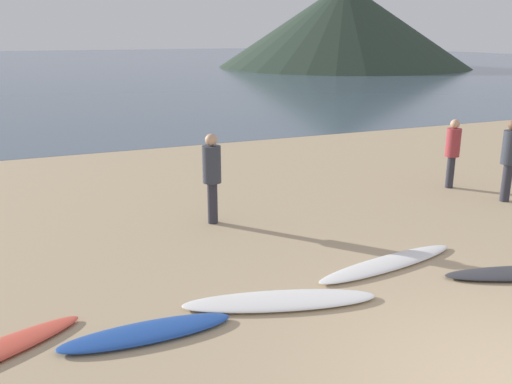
{
  "coord_description": "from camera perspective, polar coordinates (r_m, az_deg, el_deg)",
  "views": [
    {
      "loc": [
        -4.29,
        -3.08,
        3.41
      ],
      "look_at": [
        -0.53,
        5.79,
        0.6
      ],
      "focal_mm": 38.55,
      "sensor_mm": 36.0,
      "label": 1
    }
  ],
  "objects": [
    {
      "name": "surfboard_1",
      "position": [
        6.72,
        -11.26,
        -14.09
      ],
      "size": [
        2.03,
        0.53,
        0.1
      ],
      "primitive_type": "ellipsoid",
      "rotation": [
        0.0,
        0.0,
        -0.01
      ],
      "color": "#1E479E",
      "rests_on": "ground"
    },
    {
      "name": "ground_plane",
      "position": [
        14.21,
        -4.66,
        1.9
      ],
      "size": [
        120.0,
        120.0,
        0.2
      ],
      "primitive_type": "cube",
      "color": "tan",
      "rests_on": "ground"
    },
    {
      "name": "ocean_water",
      "position": [
        66.57,
        -19.72,
        12.4
      ],
      "size": [
        140.0,
        100.0,
        0.01
      ],
      "primitive_type": "cube",
      "color": "#475B6B",
      "rests_on": "ground"
    },
    {
      "name": "person_1",
      "position": [
        9.98,
        -4.6,
        2.16
      ],
      "size": [
        0.34,
        0.34,
        1.68
      ],
      "rotation": [
        0.0,
        0.0,
        3.74
      ],
      "color": "#2D2D38",
      "rests_on": "ground"
    },
    {
      "name": "surfboard_2",
      "position": [
        7.3,
        2.53,
        -11.2
      ],
      "size": [
        2.62,
        1.27,
        0.09
      ],
      "primitive_type": "ellipsoid",
      "rotation": [
        0.0,
        0.0,
        -0.28
      ],
      "color": "white",
      "rests_on": "ground"
    },
    {
      "name": "person_2",
      "position": [
        12.43,
        24.87,
        3.61
      ],
      "size": [
        0.35,
        0.35,
        1.71
      ],
      "rotation": [
        0.0,
        0.0,
        3.87
      ],
      "color": "#2D2D38",
      "rests_on": "ground"
    },
    {
      "name": "headland_hill",
      "position": [
        58.17,
        9.09,
        16.72
      ],
      "size": [
        25.18,
        25.18,
        8.17
      ],
      "primitive_type": "cone",
      "color": "#28382B",
      "rests_on": "ground"
    },
    {
      "name": "surfboard_3",
      "position": [
        8.64,
        13.52,
        -7.2
      ],
      "size": [
        2.69,
        0.89,
        0.08
      ],
      "primitive_type": "ellipsoid",
      "rotation": [
        0.0,
        0.0,
        0.16
      ],
      "color": "white",
      "rests_on": "ground"
    },
    {
      "name": "person_0",
      "position": [
        13.09,
        19.74,
        4.34
      ],
      "size": [
        0.32,
        0.32,
        1.56
      ],
      "rotation": [
        0.0,
        0.0,
        0.1
      ],
      "color": "#2D2D38",
      "rests_on": "ground"
    }
  ]
}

